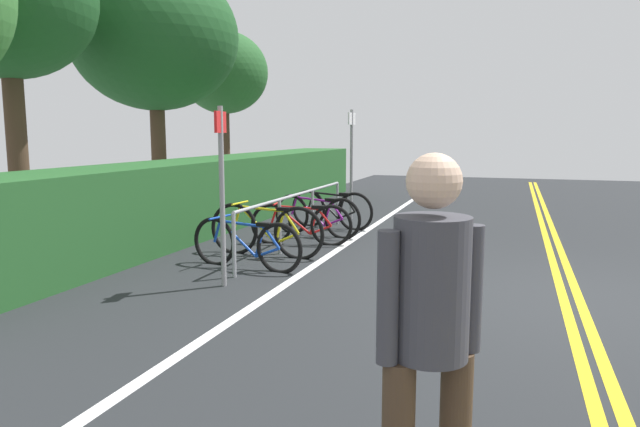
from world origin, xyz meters
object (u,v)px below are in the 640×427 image
tree_far_right (154,38)px  pedestrian (430,326)px  bicycle_3 (317,216)px  sign_post_far (351,154)px  bicycle_1 (266,230)px  sign_post_near (222,178)px  tree_extra (224,73)px  bike_rack (297,207)px  bicycle_0 (246,244)px  bicycle_2 (301,224)px  bicycle_4 (331,209)px

tree_far_right → pedestrian: bearing=-140.6°
bicycle_3 → sign_post_far: 2.25m
bicycle_3 → sign_post_far: size_ratio=0.77×
bicycle_1 → sign_post_near: bearing=-173.1°
tree_extra → pedestrian: bearing=-149.1°
bike_rack → bicycle_0: bearing=177.5°
bicycle_3 → pedestrian: size_ratio=1.01×
bicycle_0 → bicycle_1: 0.80m
bicycle_3 → bicycle_2: bearing=-177.9°
bicycle_0 → bicycle_3: bearing=-1.9°
pedestrian → tree_extra: (12.04, 7.20, 2.35)m
bicycle_3 → tree_extra: tree_extra is taller
bicycle_3 → sign_post_near: 3.65m
bicycle_2 → bicycle_3: (0.86, 0.03, 0.02)m
bike_rack → bicycle_1: (-0.92, 0.14, -0.24)m
bicycle_2 → bicycle_4: 1.70m
bicycle_1 → bicycle_3: bicycle_1 is taller
bicycle_3 → bicycle_1: bearing=175.2°
bike_rack → sign_post_far: 3.03m
bicycle_3 → sign_post_near: sign_post_near is taller
bicycle_0 → pedestrian: pedestrian is taller
tree_far_right → bicycle_4: bearing=-95.9°
bicycle_0 → sign_post_far: bearing=-1.9°
bicycle_0 → sign_post_far: (4.65, -0.15, 1.01)m
bicycle_3 → sign_post_near: bearing=-179.1°
bicycle_0 → pedestrian: bearing=-146.2°
bike_rack → sign_post_near: (-2.62, -0.07, 0.65)m
bicycle_2 → bicycle_3: 0.86m
bicycle_3 → tree_far_right: bearing=72.5°
pedestrian → tree_far_right: bearing=39.4°
bicycle_2 → tree_extra: tree_extra is taller
bicycle_2 → tree_far_right: tree_far_right is taller
bicycle_2 → sign_post_far: bearing=-0.6°
bike_rack → bicycle_0: 1.74m
bike_rack → bicycle_4: 1.77m
bicycle_1 → tree_extra: tree_extra is taller
bike_rack → tree_extra: 7.76m
sign_post_far → bicycle_4: bearing=177.3°
sign_post_far → bicycle_2: bearing=179.4°
bicycle_3 → bicycle_4: bicycle_4 is taller
bicycle_4 → tree_far_right: 5.20m
sign_post_near → pedestrian: bearing=-141.4°
pedestrian → bicycle_3: bearing=22.3°
bike_rack → bicycle_4: bearing=-0.8°
bike_rack → bicycle_1: size_ratio=2.47×
bike_rack → tree_far_right: (2.16, 3.94, 3.09)m
sign_post_near → tree_far_right: 6.69m
bicycle_1 → tree_far_right: (3.08, 3.80, 3.32)m
bicycle_4 → pedestrian: bearing=-160.0°
bicycle_0 → tree_extra: tree_extra is taller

